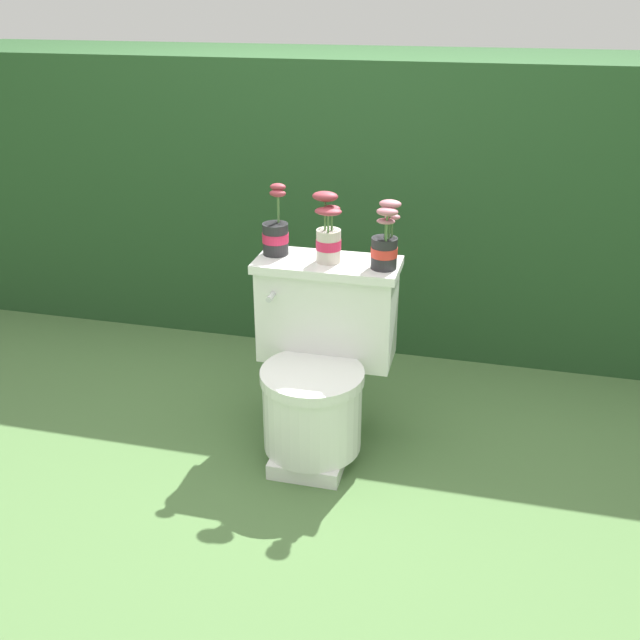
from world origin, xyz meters
The scene contains 6 objects.
ground_plane centered at (0.00, 0.00, 0.00)m, with size 12.00×12.00×0.00m, color #4C703D.
hedge_backdrop centered at (0.00, 1.23, 0.63)m, with size 4.28×0.80×1.27m.
toilet centered at (0.05, 0.07, 0.33)m, with size 0.50×0.52×0.67m.
potted_plant_left centered at (-0.14, 0.21, 0.74)m, with size 0.09×0.09×0.25m.
potted_plant_midleft centered at (0.05, 0.18, 0.77)m, with size 0.11×0.11×0.25m.
potted_plant_middle centered at (0.25, 0.16, 0.75)m, with size 0.10×0.10×0.24m.
Camera 1 is at (0.57, -2.06, 1.52)m, focal length 40.00 mm.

